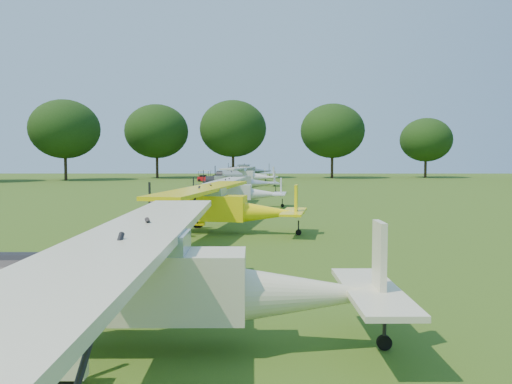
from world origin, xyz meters
TOP-DOWN VIEW (x-y plane):
  - ground at (0.00, 0.00)m, footprint 160.00×160.00m
  - tree_belt at (3.57, 0.16)m, footprint 137.36×130.27m
  - aircraft_1 at (0.51, -17.59)m, footprint 7.57×12.02m
  - aircraft_2 at (0.23, -3.77)m, footprint 7.39×11.69m
  - aircraft_3 at (0.45, 8.32)m, footprint 6.61×10.52m
  - aircraft_4 at (0.15, 20.61)m, footprint 7.20×11.48m
  - aircraft_5 at (0.24, 33.85)m, footprint 7.77×12.30m
  - aircraft_6 at (0.16, 46.83)m, footprint 5.99×9.52m
  - aircraft_7 at (0.31, 61.09)m, footprint 7.68×12.20m
  - golf_cart at (-5.61, 44.47)m, footprint 2.06×1.53m

SIDE VIEW (x-z plane):
  - ground at x=0.00m, z-range 0.00..0.00m
  - golf_cart at x=-5.61m, z-range -0.26..1.32m
  - aircraft_6 at x=0.16m, z-range 0.16..2.04m
  - aircraft_3 at x=0.45m, z-range 0.17..2.24m
  - aircraft_4 at x=0.15m, z-range 0.19..2.45m
  - aircraft_2 at x=0.23m, z-range 0.19..2.49m
  - aircraft_1 at x=0.51m, z-range 0.20..2.58m
  - aircraft_7 at x=0.31m, z-range 0.20..2.61m
  - aircraft_5 at x=0.24m, z-range 0.20..2.62m
  - tree_belt at x=3.57m, z-range 0.77..15.29m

